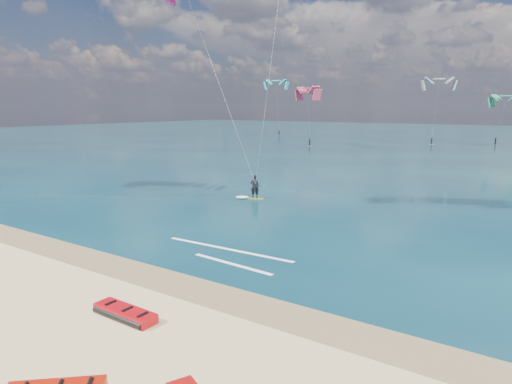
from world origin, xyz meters
TOP-DOWN VIEW (x-y plane):
  - ground at (0.00, 40.00)m, footprint 320.00×320.00m
  - wet_sand_strip at (0.00, 3.00)m, footprint 320.00×2.40m
  - sea at (0.00, 104.00)m, footprint 320.00×200.00m
  - packed_kite_left at (3.31, -0.55)m, footprint 2.96×1.18m
  - kitesurfer_main at (-3.86, 17.16)m, footprint 11.00×9.56m
  - shoreline_foam at (2.14, 7.42)m, footprint 8.18×2.37m
  - distant_kites at (-9.63, 80.63)m, footprint 81.41×27.81m

SIDE VIEW (x-z plane):
  - ground at x=0.00m, z-range 0.00..0.00m
  - packed_kite_left at x=3.31m, z-range -0.21..0.21m
  - wet_sand_strip at x=0.00m, z-range 0.00..0.01m
  - sea at x=0.00m, z-range 0.00..0.04m
  - shoreline_foam at x=2.14m, z-range 0.04..0.05m
  - distant_kites at x=-9.63m, z-range -1.03..13.18m
  - kitesurfer_main at x=-3.86m, z-range 0.35..19.89m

